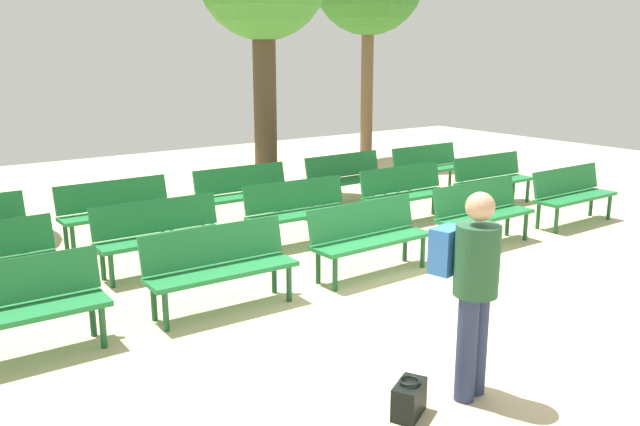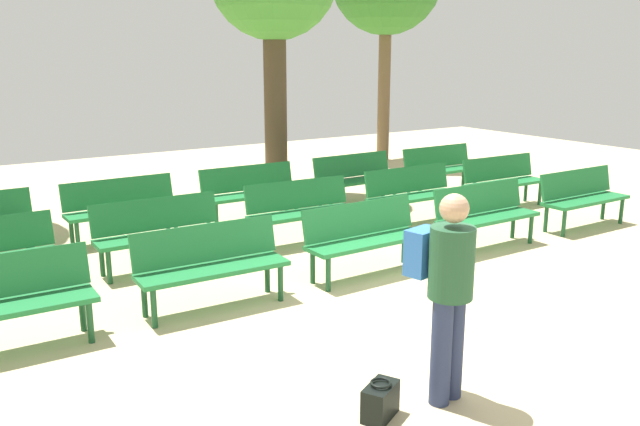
% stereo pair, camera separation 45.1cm
% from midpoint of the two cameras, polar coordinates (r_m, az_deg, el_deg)
% --- Properties ---
extents(ground_plane, '(25.01, 25.01, 0.00)m').
position_cam_midpoint_polar(ground_plane, '(7.10, 13.47, -8.55)').
color(ground_plane, '#CCB789').
extents(bench_r0_c0, '(1.61, 0.52, 0.87)m').
position_cam_midpoint_polar(bench_r0_c0, '(6.50, -24.05, -6.76)').
color(bench_r0_c0, '#1E7238').
rests_on(bench_r0_c0, ground_plane).
extents(bench_r0_c1, '(1.62, 0.54, 0.87)m').
position_cam_midpoint_polar(bench_r0_c1, '(7.02, -7.60, -4.15)').
color(bench_r0_c1, '#1E7238').
rests_on(bench_r0_c1, ground_plane).
extents(bench_r0_c2, '(1.61, 0.51, 0.87)m').
position_cam_midpoint_polar(bench_r0_c2, '(7.99, 5.51, -1.85)').
color(bench_r0_c2, '#1E7238').
rests_on(bench_r0_c2, ground_plane).
extents(bench_r0_c3, '(1.60, 0.49, 0.87)m').
position_cam_midpoint_polar(bench_r0_c3, '(9.39, 15.34, 0.09)').
color(bench_r0_c3, '#1E7238').
rests_on(bench_r0_c3, ground_plane).
extents(bench_r0_c4, '(1.60, 0.49, 0.87)m').
position_cam_midpoint_polar(bench_r0_c4, '(10.98, 22.76, 1.45)').
color(bench_r0_c4, '#1E7238').
rests_on(bench_r0_c4, ground_plane).
extents(bench_r1_c1, '(1.61, 0.51, 0.87)m').
position_cam_midpoint_polar(bench_r1_c1, '(8.36, -12.20, -1.40)').
color(bench_r1_c1, '#1E7238').
rests_on(bench_r1_c1, ground_plane).
extents(bench_r1_c2, '(1.62, 0.54, 0.87)m').
position_cam_midpoint_polar(bench_r1_c2, '(9.30, -0.25, 0.46)').
color(bench_r1_c2, '#1E7238').
rests_on(bench_r1_c2, ground_plane).
extents(bench_r1_c3, '(1.61, 0.52, 0.87)m').
position_cam_midpoint_polar(bench_r1_c3, '(10.49, 9.14, 1.83)').
color(bench_r1_c3, '#1E7238').
rests_on(bench_r1_c3, ground_plane).
extents(bench_r1_c4, '(1.61, 0.52, 0.87)m').
position_cam_midpoint_polar(bench_r1_c4, '(11.91, 16.53, 2.87)').
color(bench_r1_c4, '#1E7238').
rests_on(bench_r1_c4, ground_plane).
extents(bench_r2_c1, '(1.61, 0.50, 0.87)m').
position_cam_midpoint_polar(bench_r2_c1, '(9.80, -15.47, 0.65)').
color(bench_r2_c1, '#1E7238').
rests_on(bench_r2_c1, ground_plane).
extents(bench_r2_c2, '(1.61, 0.51, 0.87)m').
position_cam_midpoint_polar(bench_r2_c2, '(10.54, -4.79, 2.01)').
color(bench_r2_c2, '#1E7238').
rests_on(bench_r2_c2, ground_plane).
extents(bench_r2_c3, '(1.61, 0.51, 0.87)m').
position_cam_midpoint_polar(bench_r2_c3, '(11.69, 4.21, 3.20)').
color(bench_r2_c3, '#1E7238').
rests_on(bench_r2_c3, ground_plane).
extents(bench_r2_c4, '(1.60, 0.49, 0.87)m').
position_cam_midpoint_polar(bench_r2_c4, '(12.89, 11.33, 3.97)').
color(bench_r2_c4, '#1E7238').
rests_on(bench_r2_c4, ground_plane).
extents(visitor_with_backpack, '(0.41, 0.57, 1.65)m').
position_cam_midpoint_polar(visitor_with_backpack, '(5.14, 13.34, -6.11)').
color(visitor_with_backpack, navy).
rests_on(visitor_with_backpack, ground_plane).
extents(handbag, '(0.37, 0.31, 0.29)m').
position_cam_midpoint_polar(handbag, '(5.13, 7.83, -15.77)').
color(handbag, black).
rests_on(handbag, ground_plane).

